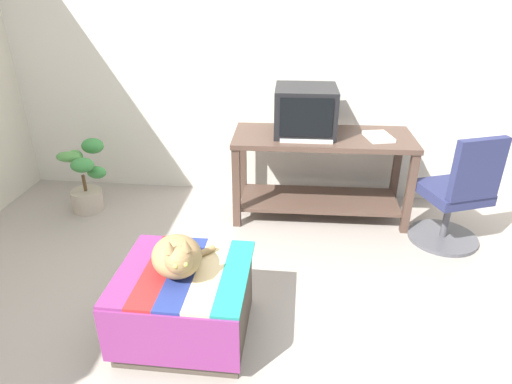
{
  "coord_description": "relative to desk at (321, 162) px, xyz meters",
  "views": [
    {
      "loc": [
        0.25,
        -1.78,
        1.85
      ],
      "look_at": [
        -0.04,
        0.85,
        0.55
      ],
      "focal_mm": 30.97,
      "sensor_mm": 36.0,
      "label": 1
    }
  ],
  "objects": [
    {
      "name": "ground_plane",
      "position": [
        -0.41,
        -1.6,
        -0.48
      ],
      "size": [
        14.0,
        14.0,
        0.0
      ],
      "primitive_type": "plane",
      "color": "#9E9389"
    },
    {
      "name": "keyboard",
      "position": [
        -0.13,
        -0.13,
        0.24
      ],
      "size": [
        0.4,
        0.16,
        0.02
      ],
      "primitive_type": "cube",
      "rotation": [
        0.0,
        0.0,
        0.02
      ],
      "color": "beige",
      "rests_on": "desk"
    },
    {
      "name": "desk",
      "position": [
        0.0,
        0.0,
        0.0
      ],
      "size": [
        1.44,
        0.62,
        0.71
      ],
      "rotation": [
        0.0,
        0.0,
        0.03
      ],
      "color": "#4C382D",
      "rests_on": "ground_plane"
    },
    {
      "name": "potted_plant",
      "position": [
        -1.98,
        -0.14,
        -0.19
      ],
      "size": [
        0.4,
        0.41,
        0.61
      ],
      "color": "#B7A893",
      "rests_on": "ground_plane"
    },
    {
      "name": "back_wall",
      "position": [
        -0.41,
        0.45,
        0.82
      ],
      "size": [
        8.0,
        0.1,
        2.6
      ],
      "primitive_type": "cube",
      "color": "silver",
      "rests_on": "ground_plane"
    },
    {
      "name": "book",
      "position": [
        0.42,
        -0.03,
        0.24
      ],
      "size": [
        0.23,
        0.28,
        0.03
      ],
      "primitive_type": "cube",
      "rotation": [
        0.0,
        0.0,
        0.24
      ],
      "color": "white",
      "rests_on": "desk"
    },
    {
      "name": "ottoman_with_blanket",
      "position": [
        -0.77,
        -1.5,
        -0.27
      ],
      "size": [
        0.71,
        0.67,
        0.43
      ],
      "color": "#4C4238",
      "rests_on": "ground_plane"
    },
    {
      "name": "cat",
      "position": [
        -0.78,
        -1.52,
        0.05
      ],
      "size": [
        0.36,
        0.42,
        0.27
      ],
      "rotation": [
        0.0,
        0.0,
        0.4
      ],
      "color": "#9E7A4C",
      "rests_on": "ottoman_with_blanket"
    },
    {
      "name": "tv_monitor",
      "position": [
        -0.15,
        0.04,
        0.41
      ],
      "size": [
        0.49,
        0.47,
        0.37
      ],
      "rotation": [
        0.0,
        0.0,
        0.03
      ],
      "color": "black",
      "rests_on": "desk"
    },
    {
      "name": "office_chair",
      "position": [
        0.98,
        -0.36,
        -0.1
      ],
      "size": [
        0.54,
        0.54,
        0.89
      ],
      "rotation": [
        0.0,
        0.0,
        3.51
      ],
      "color": "#4C4C51",
      "rests_on": "ground_plane"
    }
  ]
}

